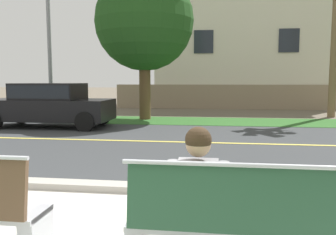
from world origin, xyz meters
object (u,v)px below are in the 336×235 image
(bench_right, at_px, (231,225))
(streetlamp, at_px, (50,13))
(car_black_near, at_px, (50,103))
(seated_person_grey, at_px, (198,191))
(shade_tree_far_left, at_px, (147,13))

(bench_right, bearing_deg, streetlamp, 122.14)
(bench_right, height_order, car_black_near, car_black_near)
(seated_person_grey, relative_size, streetlamp, 0.16)
(seated_person_grey, xyz_separation_m, streetlamp, (-6.54, 10.69, 3.70))
(bench_right, bearing_deg, car_black_near, 124.27)
(car_black_near, distance_m, shade_tree_far_left, 5.35)
(seated_person_grey, distance_m, car_black_near, 10.13)
(streetlamp, bearing_deg, shade_tree_far_left, 7.50)
(seated_person_grey, bearing_deg, shade_tree_far_left, 103.23)
(seated_person_grey, bearing_deg, streetlamp, 121.48)
(car_black_near, bearing_deg, seated_person_grey, -56.49)
(streetlamp, distance_m, shade_tree_far_left, 3.94)
(streetlamp, xyz_separation_m, shade_tree_far_left, (3.91, 0.51, -0.02))
(bench_right, bearing_deg, shade_tree_far_left, 104.36)
(shade_tree_far_left, bearing_deg, seated_person_grey, -76.77)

